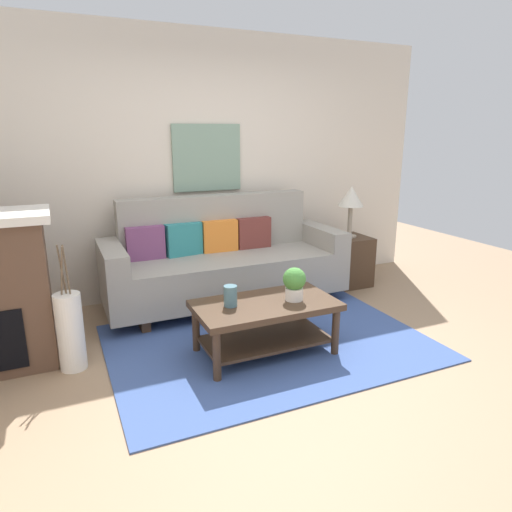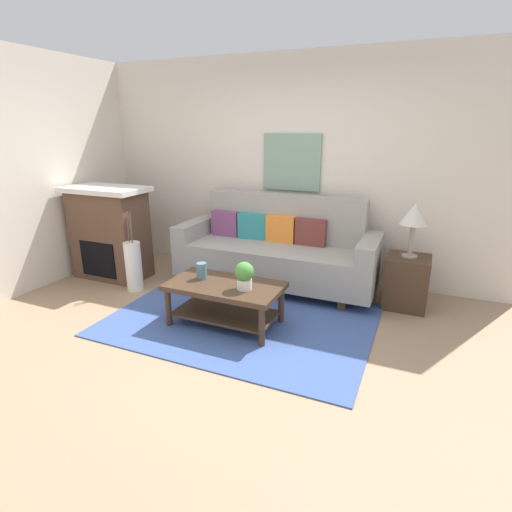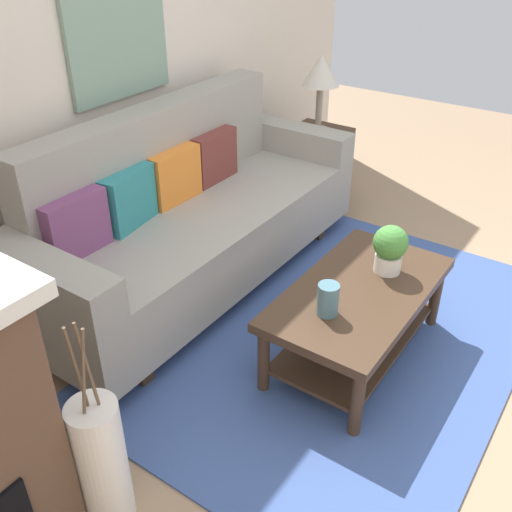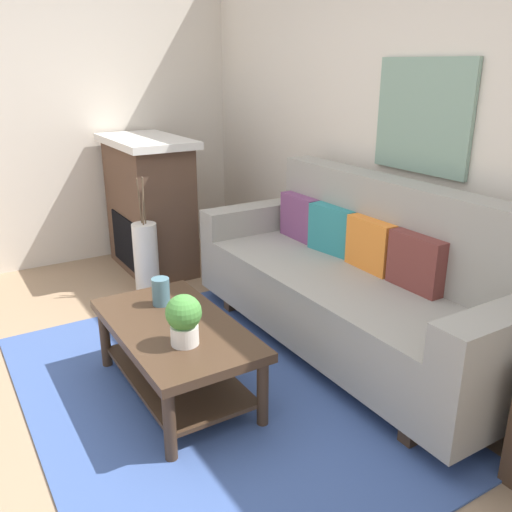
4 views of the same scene
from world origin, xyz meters
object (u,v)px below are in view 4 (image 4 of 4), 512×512
Objects in this scene: throw_pillow_teal at (333,230)px; tabletop_vase at (161,292)px; potted_plant_tabletop at (184,318)px; floor_vase at (146,260)px; fireplace at (149,204)px; framed_painting at (422,116)px; throw_pillow_plum at (301,217)px; throw_pillow_maroon at (417,262)px; coffee_table at (176,343)px; couch at (354,285)px; throw_pillow_orange at (372,245)px.

throw_pillow_teal reaches higher than tabletop_vase.
potted_plant_tabletop reaches higher than floor_vase.
tabletop_vase is 0.61× the size of potted_plant_tabletop.
framed_painting is (2.05, 1.02, 0.86)m from fireplace.
potted_plant_tabletop is at bearing -56.62° from throw_pillow_plum.
throw_pillow_maroon reaches higher than tabletop_vase.
throw_pillow_teal is at bearing 90.30° from tabletop_vase.
coffee_table is 0.95× the size of fireplace.
throw_pillow_plum reaches higher than floor_vase.
throw_pillow_plum is 1.61m from potted_plant_tabletop.
throw_pillow_orange is at bearing 90.00° from couch.
floor_vase is (-1.88, -0.94, -0.39)m from throw_pillow_maroon.
tabletop_vase is (0.01, -1.26, -0.17)m from throw_pillow_teal.
framed_painting is at bearing 137.78° from throw_pillow_maroon.
floor_vase is 2.28m from framed_painting.
framed_painting is (0.37, 1.60, 0.93)m from tabletop_vase.
tabletop_vase is (-0.75, -1.26, -0.17)m from throw_pillow_maroon.
throw_pillow_maroon is 2.25× the size of tabletop_vase.
framed_painting is (-0.38, 0.34, 0.76)m from throw_pillow_maroon.
coffee_table is 2.07m from fireplace.
couch reaches higher than potted_plant_tabletop.
potted_plant_tabletop is (-0.24, -1.34, -0.11)m from throw_pillow_maroon.
fireplace is at bearing -164.98° from couch.
throw_pillow_teal is 0.49× the size of framed_painting.
throw_pillow_maroon is at bearing 59.42° from tabletop_vase.
fireplace is at bearing 162.33° from coffee_table.
throw_pillow_plum is at bearing 180.00° from throw_pillow_orange.
potted_plant_tabletop is 0.36× the size of framed_painting.
couch is at bearing 85.33° from coffee_table.
throw_pillow_orange is 2.25× the size of tabletop_vase.
couch reaches higher than throw_pillow_maroon.
throw_pillow_plum reaches higher than tabletop_vase.
throw_pillow_plum reaches higher than potted_plant_tabletop.
coffee_table is (-0.10, -1.17, -0.12)m from couch.
throw_pillow_plum is 0.75m from throw_pillow_orange.
potted_plant_tabletop is at bearing -83.79° from couch.
framed_painting is at bearing 90.00° from throw_pillow_orange.
throw_pillow_plum is 2.25× the size of tabletop_vase.
potted_plant_tabletop is at bearing -9.14° from tabletop_vase.
throw_pillow_maroon is 0.31× the size of fireplace.
fireplace is (-2.05, -0.68, -0.09)m from throw_pillow_orange.
framed_painting is (0.38, 0.34, 0.76)m from throw_pillow_teal.
throw_pillow_maroon is 0.49× the size of framed_painting.
floor_vase is (-1.40, 0.36, -0.02)m from coffee_table.
throw_pillow_orange is 1.37× the size of potted_plant_tabletop.
throw_pillow_orange is 1.35m from potted_plant_tabletop.
potted_plant_tabletop is (0.50, -0.08, 0.06)m from tabletop_vase.
throw_pillow_plum is at bearing -155.60° from framed_painting.
throw_pillow_maroon is 1.47m from tabletop_vase.
floor_vase is at bearing 165.49° from coffee_table.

